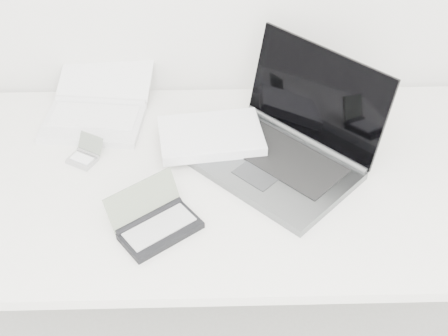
{
  "coord_description": "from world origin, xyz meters",
  "views": [
    {
      "loc": [
        -0.06,
        0.32,
        1.84
      ],
      "look_at": [
        -0.03,
        1.51,
        0.79
      ],
      "focal_mm": 50.0,
      "sensor_mm": 36.0,
      "label": 1
    }
  ],
  "objects_px": {
    "palmtop_charcoal": "(156,223)",
    "netbook_open_white": "(97,109)",
    "laptop_large": "(264,143)",
    "desk": "(235,187)"
  },
  "relations": [
    {
      "from": "desk",
      "to": "laptop_large",
      "type": "height_order",
      "value": "laptop_large"
    },
    {
      "from": "desk",
      "to": "netbook_open_white",
      "type": "bearing_deg",
      "value": 145.17
    },
    {
      "from": "laptop_large",
      "to": "palmtop_charcoal",
      "type": "height_order",
      "value": "laptop_large"
    },
    {
      "from": "palmtop_charcoal",
      "to": "laptop_large",
      "type": "bearing_deg",
      "value": 6.77
    },
    {
      "from": "palmtop_charcoal",
      "to": "desk",
      "type": "bearing_deg",
      "value": 7.02
    },
    {
      "from": "palmtop_charcoal",
      "to": "netbook_open_white",
      "type": "bearing_deg",
      "value": 76.49
    },
    {
      "from": "netbook_open_white",
      "to": "palmtop_charcoal",
      "type": "bearing_deg",
      "value": -60.19
    },
    {
      "from": "desk",
      "to": "netbook_open_white",
      "type": "height_order",
      "value": "netbook_open_white"
    },
    {
      "from": "desk",
      "to": "palmtop_charcoal",
      "type": "distance_m",
      "value": 0.28
    },
    {
      "from": "desk",
      "to": "netbook_open_white",
      "type": "xyz_separation_m",
      "value": [
        -0.4,
        0.28,
        0.07
      ]
    }
  ]
}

